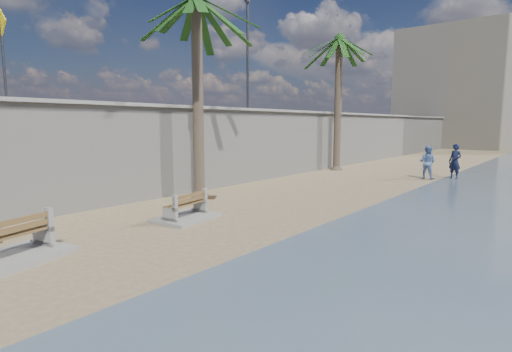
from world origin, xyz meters
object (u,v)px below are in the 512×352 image
Objects in this scene: bench_far at (186,208)px; person_a at (455,159)px; palm_mid at (196,2)px; palm_back at (340,41)px; bench_near at (10,243)px; person_b at (427,161)px.

person_a is (4.02, 14.79, 0.71)m from bench_far.
palm_back reaches higher than palm_mid.
bench_far is 15.34m from person_a.
bench_near is 1.19× the size of person_a.
palm_mid is 4.37× the size of person_b.
bench_near is 20.85m from palm_back.
bench_near is 19.99m from person_a.
person_a is at bearing -139.46° from person_b.
palm_mid is 13.85m from person_b.
bench_far is (0.02, 4.78, -0.05)m from bench_near.
person_b is (2.90, 13.90, 0.62)m from bench_far.
palm_back is at bearing 100.44° from bench_far.
person_a is at bearing 60.85° from palm_mid.
palm_mid is 0.95× the size of palm_back.
palm_mid is 14.98m from person_a.
palm_back is 4.17× the size of person_a.
palm_back reaches higher than bench_far.
palm_back is (-0.09, 11.59, 0.38)m from palm_mid.
palm_mid is at bearing 108.37° from bench_near.
person_a is (6.61, 11.85, -6.36)m from palm_mid.
palm_back is at bearing 90.45° from palm_mid.
person_a reaches higher than bench_near.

